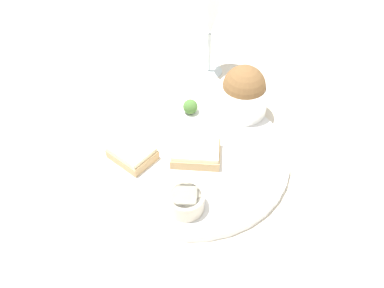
{
  "coord_description": "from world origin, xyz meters",
  "views": [
    {
      "loc": [
        -0.19,
        0.41,
        0.49
      ],
      "look_at": [
        0.0,
        0.0,
        0.03
      ],
      "focal_mm": 35.0,
      "sensor_mm": 36.0,
      "label": 1
    }
  ],
  "objects_px": {
    "cheese_toast_near": "(196,152)",
    "wine_glass": "(210,14)",
    "salad_bowl": "(243,93)",
    "sauce_ramekin": "(185,200)",
    "cheese_toast_far": "(132,153)"
  },
  "relations": [
    {
      "from": "cheese_toast_far",
      "to": "wine_glass",
      "type": "height_order",
      "value": "wine_glass"
    },
    {
      "from": "cheese_toast_near",
      "to": "wine_glass",
      "type": "distance_m",
      "value": 0.3
    },
    {
      "from": "cheese_toast_near",
      "to": "wine_glass",
      "type": "relative_size",
      "value": 0.52
    },
    {
      "from": "salad_bowl",
      "to": "cheese_toast_far",
      "type": "bearing_deg",
      "value": 57.59
    },
    {
      "from": "salad_bowl",
      "to": "sauce_ramekin",
      "type": "xyz_separation_m",
      "value": [
        -0.0,
        0.25,
        -0.03
      ]
    },
    {
      "from": "salad_bowl",
      "to": "wine_glass",
      "type": "relative_size",
      "value": 0.51
    },
    {
      "from": "cheese_toast_near",
      "to": "salad_bowl",
      "type": "bearing_deg",
      "value": -100.76
    },
    {
      "from": "salad_bowl",
      "to": "cheese_toast_near",
      "type": "distance_m",
      "value": 0.16
    },
    {
      "from": "sauce_ramekin",
      "to": "cheese_toast_far",
      "type": "height_order",
      "value": "sauce_ramekin"
    },
    {
      "from": "sauce_ramekin",
      "to": "wine_glass",
      "type": "xyz_separation_m",
      "value": [
        0.12,
        -0.37,
        0.11
      ]
    },
    {
      "from": "cheese_toast_near",
      "to": "wine_glass",
      "type": "height_order",
      "value": "wine_glass"
    },
    {
      "from": "cheese_toast_near",
      "to": "cheese_toast_far",
      "type": "bearing_deg",
      "value": 26.47
    },
    {
      "from": "sauce_ramekin",
      "to": "wine_glass",
      "type": "distance_m",
      "value": 0.4
    },
    {
      "from": "sauce_ramekin",
      "to": "cheese_toast_near",
      "type": "relative_size",
      "value": 0.58
    },
    {
      "from": "wine_glass",
      "to": "salad_bowl",
      "type": "bearing_deg",
      "value": 136.49
    }
  ]
}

